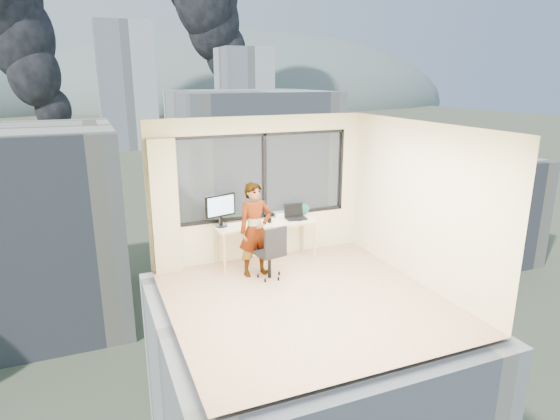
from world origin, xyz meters
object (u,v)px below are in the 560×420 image
game_console (283,214)px  desk (266,242)px  person (255,229)px  laptop (296,213)px  monitor (221,210)px  handbag (302,209)px  chair (269,251)px

game_console → desk: bearing=-147.7°
person → game_console: bearing=37.5°
game_console → laptop: laptop is taller
monitor → game_console: monitor is taller
person → game_console: 1.06m
desk → handbag: (0.80, 0.19, 0.49)m
person → laptop: 1.06m
game_console → laptop: bearing=-56.1°
laptop → handbag: laptop is taller
chair → laptop: (0.79, 0.69, 0.40)m
chair → person: bearing=113.4°
desk → handbag: 0.96m
desk → monitor: monitor is taller
person → laptop: bearing=21.1°
desk → handbag: bearing=13.4°
chair → handbag: bearing=30.2°
desk → game_console: size_ratio=6.03×
desk → chair: 0.73m
person → desk: bearing=47.1°
chair → desk: bearing=62.5°
game_console → handbag: size_ratio=1.03×
monitor → game_console: size_ratio=1.92×
desk → person: bearing=-128.5°
chair → handbag: handbag is taller
chair → game_console: (0.63, 0.94, 0.31)m
laptop → chair: bearing=-136.5°
chair → monitor: 1.13m
game_console → handbag: handbag is taller
chair → monitor: (-0.60, 0.78, 0.56)m
monitor → game_console: (1.23, 0.16, -0.25)m
desk → game_console: 0.64m
desk → chair: bearing=-106.4°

